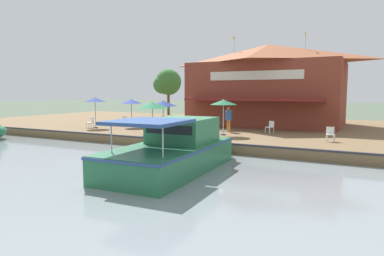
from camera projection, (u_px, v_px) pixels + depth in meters
The scene contains 18 objects.
ground_plane at pixel (197, 153), 19.60m from camera, with size 220.00×220.00×0.00m, color #4C5B47.
quay_deck at pixel (254, 129), 29.29m from camera, with size 22.00×56.00×0.60m, color brown.
quay_edge_fender at pixel (198, 141), 19.62m from camera, with size 0.20×50.40×0.10m, color #2D2D33.
waterfront_restaurant at pixel (267, 84), 30.43m from camera, with size 9.78×13.23×7.97m.
patio_umbrella_near_quay_edge at pixel (95, 100), 27.36m from camera, with size 1.72×1.72×2.47m.
patio_umbrella_mid_patio_left at pixel (131, 101), 28.14m from camera, with size 1.77×1.77×2.34m.
patio_umbrella_far_corner at pixel (152, 105), 22.47m from camera, with size 2.15×2.15×2.26m.
patio_umbrella_back_row at pixel (223, 102), 22.71m from camera, with size 1.78×1.78×2.40m.
patio_umbrella_mid_patio_right at pixel (163, 103), 26.75m from camera, with size 2.20×2.20×2.25m.
cafe_chair_under_first_umbrella at pixel (91, 122), 27.45m from camera, with size 0.55×0.55×0.85m.
cafe_chair_facing_river at pixel (270, 126), 23.93m from camera, with size 0.59×0.59×0.85m.
cafe_chair_far_corner_seat at pixel (330, 133), 19.85m from camera, with size 0.52×0.52×0.85m.
cafe_chair_mid_patio at pixel (123, 120), 29.00m from camera, with size 0.46×0.46×0.85m.
cafe_chair_beside_entrance at pixel (212, 128), 22.79m from camera, with size 0.51×0.51×0.85m.
person_near_entrance at pixel (229, 117), 24.78m from camera, with size 0.50×0.50×1.75m.
motorboat_outer_channel at pixel (179, 149), 15.44m from camera, with size 8.51×3.49×2.32m.
tree_downstream_bank at pixel (167, 83), 42.89m from camera, with size 3.41×3.25×5.75m.
tree_upstream_bank at pixel (258, 79), 35.61m from camera, with size 3.64×3.47×6.06m.
Camera 1 is at (17.30, 8.66, 3.46)m, focal length 32.00 mm.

